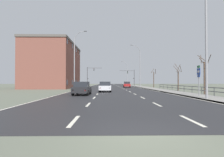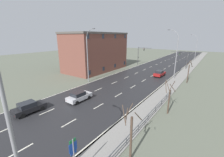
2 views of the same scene
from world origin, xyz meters
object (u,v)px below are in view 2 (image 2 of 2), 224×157
street_lamp_foreground (9,129)px  street_lamp_midground (176,56)px  car_far_right (29,107)px  car_near_right (79,96)px  highway_sign (74,153)px  car_mid_centre (160,73)px  traffic_signal_right (184,57)px  street_lamp_distant (196,48)px  brick_building (96,52)px  street_lamp_left_bank (88,57)px  traffic_signal_left (140,53)px

street_lamp_foreground → street_lamp_midground: bearing=90.0°
street_lamp_midground → car_far_right: (-11.48, -28.82, -4.82)m
car_near_right → car_far_right: bearing=-110.9°
highway_sign → car_mid_centre: highway_sign is taller
traffic_signal_right → car_mid_centre: size_ratio=1.32×
street_lamp_distant → traffic_signal_right: size_ratio=1.93×
street_lamp_foreground → car_far_right: size_ratio=2.68×
street_lamp_midground → traffic_signal_right: bearing=92.1°
street_lamp_foreground → street_lamp_midground: street_lamp_midground is taller
street_lamp_distant → highway_sign: (0.99, -66.25, -3.12)m
highway_sign → brick_building: (-22.95, 28.36, 3.45)m
street_lamp_midground → traffic_signal_right: street_lamp_midground is taller
car_mid_centre → car_near_right: bearing=-100.4°
car_mid_centre → street_lamp_left_bank: bearing=-126.1°
highway_sign → traffic_signal_right: size_ratio=0.59×
traffic_signal_left → brick_building: brick_building is taller
car_near_right → car_mid_centre: size_ratio=0.98×
car_far_right → car_mid_centre: (8.08, 28.93, 0.00)m
street_lamp_distant → street_lamp_left_bank: 50.77m
street_lamp_midground → car_near_right: 24.45m
car_far_right → car_near_right: (2.61, 6.55, 0.00)m
street_lamp_foreground → street_lamp_distant: 69.35m
car_far_right → highway_sign: bearing=-11.0°
street_lamp_distant → street_lamp_left_bank: (-14.86, -48.54, 0.44)m
street_lamp_midground → traffic_signal_right: 13.82m
street_lamp_distant → street_lamp_left_bank: size_ratio=0.93×
brick_building → traffic_signal_left: bearing=63.5°
brick_building → car_mid_centre: bearing=10.1°
street_lamp_midground → traffic_signal_left: 18.77m
highway_sign → street_lamp_foreground: bearing=-107.5°
car_far_right → car_mid_centre: 30.04m
car_mid_centre → street_lamp_distant: bearing=87.8°
street_lamp_distant → highway_sign: bearing=-89.1°
traffic_signal_left → car_far_right: size_ratio=1.53×
traffic_signal_left → car_mid_centre: (11.09, -11.73, -3.33)m
street_lamp_distant → highway_sign: size_ratio=3.28×
street_lamp_midground → street_lamp_distant: bearing=90.1°
street_lamp_distant → car_mid_centre: street_lamp_distant is taller
traffic_signal_right → car_far_right: bearing=-104.5°
car_far_right → car_mid_centre: size_ratio=0.99×
traffic_signal_left → car_near_right: size_ratio=1.53×
brick_building → car_far_right: bearing=-67.7°
street_lamp_foreground → street_lamp_distant: bearing=90.0°
street_lamp_left_bank → traffic_signal_right: (14.38, 27.54, -1.96)m
traffic_signal_right → traffic_signal_left: size_ratio=0.88×
car_far_right → street_lamp_left_bank: bearing=104.3°
traffic_signal_right → car_far_right: size_ratio=1.34×
street_lamp_midground → brick_building: street_lamp_midground is taller
car_near_right → brick_building: bearing=125.4°
traffic_signal_left → brick_building: bearing=-116.5°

